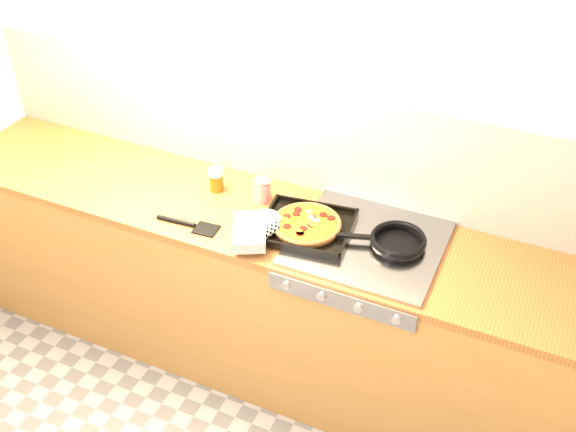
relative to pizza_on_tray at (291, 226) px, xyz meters
The scene contains 9 objects.
room_shell 0.43m from the pizza_on_tray, 110.92° to the left, with size 3.20×3.20×3.20m.
counter_run 0.51m from the pizza_on_tray, 154.32° to the left, with size 3.20×0.62×0.90m.
stovetop 0.32m from the pizza_on_tray, 11.64° to the left, with size 0.60×0.56×0.02m, color gray.
pizza_on_tray is the anchor object (origin of this frame).
frying_pan 0.44m from the pizza_on_tray, 12.02° to the left, with size 0.40×0.29×0.04m.
tomato_can 0.27m from the pizza_on_tray, 142.06° to the left, with size 0.08×0.08×0.11m.
juice_glass 0.47m from the pizza_on_tray, 160.75° to the left, with size 0.07×0.07×0.11m.
wooden_spoon 0.22m from the pizza_on_tray, 75.57° to the left, with size 0.30×0.05×0.02m.
black_spatula 0.44m from the pizza_on_tray, 162.40° to the right, with size 0.28×0.09×0.02m.
Camera 1 is at (1.04, -0.99, 2.64)m, focal length 42.00 mm.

